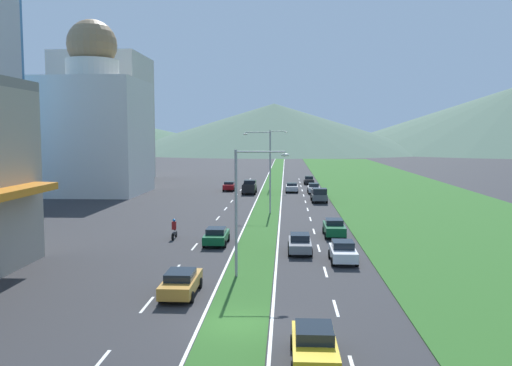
# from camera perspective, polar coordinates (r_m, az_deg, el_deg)

# --- Properties ---
(ground_plane) EXTENTS (600.00, 600.00, 0.00)m
(ground_plane) POSITION_cam_1_polar(r_m,az_deg,el_deg) (27.01, -2.17, -14.79)
(ground_plane) COLOR #2D2D30
(grass_median) EXTENTS (3.20, 240.00, 0.06)m
(grass_median) POSITION_cam_1_polar(r_m,az_deg,el_deg) (85.80, 1.59, -1.00)
(grass_median) COLOR #2D6023
(grass_median) RESTS_ON ground_plane
(grass_verge_right) EXTENTS (24.00, 240.00, 0.06)m
(grass_verge_right) POSITION_cam_1_polar(r_m,az_deg,el_deg) (87.68, 15.17, -1.04)
(grass_verge_right) COLOR #2D6023
(grass_verge_right) RESTS_ON ground_plane
(lane_dash_left_2) EXTENTS (0.16, 2.80, 0.01)m
(lane_dash_left_2) POSITION_cam_1_polar(r_m,az_deg,el_deg) (23.67, -16.39, -17.95)
(lane_dash_left_2) COLOR silver
(lane_dash_left_2) RESTS_ON ground_plane
(lane_dash_left_3) EXTENTS (0.16, 2.80, 0.01)m
(lane_dash_left_3) POSITION_cam_1_polar(r_m,az_deg,el_deg) (30.47, -11.49, -12.54)
(lane_dash_left_3) COLOR silver
(lane_dash_left_3) RESTS_ON ground_plane
(lane_dash_left_4) EXTENTS (0.16, 2.80, 0.01)m
(lane_dash_left_4) POSITION_cam_1_polar(r_m,az_deg,el_deg) (37.58, -8.52, -9.09)
(lane_dash_left_4) COLOR silver
(lane_dash_left_4) RESTS_ON ground_plane
(lane_dash_left_5) EXTENTS (0.16, 2.80, 0.01)m
(lane_dash_left_5) POSITION_cam_1_polar(r_m,az_deg,el_deg) (44.85, -6.54, -6.73)
(lane_dash_left_5) COLOR silver
(lane_dash_left_5) RESTS_ON ground_plane
(lane_dash_left_6) EXTENTS (0.16, 2.80, 0.01)m
(lane_dash_left_6) POSITION_cam_1_polar(r_m,az_deg,el_deg) (52.21, -5.13, -5.03)
(lane_dash_left_6) COLOR silver
(lane_dash_left_6) RESTS_ON ground_plane
(lane_dash_left_7) EXTENTS (0.16, 2.80, 0.01)m
(lane_dash_left_7) POSITION_cam_1_polar(r_m,az_deg,el_deg) (59.63, -4.07, -3.74)
(lane_dash_left_7) COLOR silver
(lane_dash_left_7) RESTS_ON ground_plane
(lane_dash_left_8) EXTENTS (0.16, 2.80, 0.01)m
(lane_dash_left_8) POSITION_cam_1_polar(r_m,az_deg,el_deg) (67.09, -3.24, -2.75)
(lane_dash_left_8) COLOR silver
(lane_dash_left_8) RESTS_ON ground_plane
(lane_dash_left_9) EXTENTS (0.16, 2.80, 0.01)m
(lane_dash_left_9) POSITION_cam_1_polar(r_m,az_deg,el_deg) (74.58, -2.59, -1.95)
(lane_dash_left_9) COLOR silver
(lane_dash_left_9) RESTS_ON ground_plane
(lane_dash_left_10) EXTENTS (0.16, 2.80, 0.01)m
(lane_dash_left_10) POSITION_cam_1_polar(r_m,az_deg,el_deg) (82.09, -2.05, -1.29)
(lane_dash_left_10) COLOR silver
(lane_dash_left_10) RESTS_ON ground_plane
(lane_dash_left_11) EXTENTS (0.16, 2.80, 0.01)m
(lane_dash_left_11) POSITION_cam_1_polar(r_m,az_deg,el_deg) (89.61, -1.61, -0.75)
(lane_dash_left_11) COLOR silver
(lane_dash_left_11) RESTS_ON ground_plane
(lane_dash_left_12) EXTENTS (0.16, 2.80, 0.01)m
(lane_dash_left_12) POSITION_cam_1_polar(r_m,az_deg,el_deg) (97.14, -1.23, -0.29)
(lane_dash_left_12) COLOR silver
(lane_dash_left_12) RESTS_ON ground_plane
(lane_dash_left_13) EXTENTS (0.16, 2.80, 0.01)m
(lane_dash_left_13) POSITION_cam_1_polar(r_m,az_deg,el_deg) (104.68, -0.91, 0.10)
(lane_dash_left_13) COLOR silver
(lane_dash_left_13) RESTS_ON ground_plane
(lane_dash_left_14) EXTENTS (0.16, 2.80, 0.01)m
(lane_dash_left_14) POSITION_cam_1_polar(r_m,az_deg,el_deg) (112.23, -0.63, 0.44)
(lane_dash_left_14) COLOR silver
(lane_dash_left_14) RESTS_ON ground_plane
(lane_dash_right_3) EXTENTS (0.16, 2.80, 0.01)m
(lane_dash_right_3) POSITION_cam_1_polar(r_m,az_deg,el_deg) (29.65, 8.47, -12.99)
(lane_dash_right_3) COLOR silver
(lane_dash_right_3) RESTS_ON ground_plane
(lane_dash_right_4) EXTENTS (0.16, 2.80, 0.01)m
(lane_dash_right_4) POSITION_cam_1_polar(r_m,az_deg,el_deg) (36.92, 7.39, -9.33)
(lane_dash_right_4) COLOR silver
(lane_dash_right_4) RESTS_ON ground_plane
(lane_dash_right_5) EXTENTS (0.16, 2.80, 0.01)m
(lane_dash_right_5) POSITION_cam_1_polar(r_m,az_deg,el_deg) (44.30, 6.67, -6.88)
(lane_dash_right_5) COLOR silver
(lane_dash_right_5) RESTS_ON ground_plane
(lane_dash_right_6) EXTENTS (0.16, 2.80, 0.01)m
(lane_dash_right_6) POSITION_cam_1_polar(r_m,az_deg,el_deg) (51.74, 6.17, -5.13)
(lane_dash_right_6) COLOR silver
(lane_dash_right_6) RESTS_ON ground_plane
(lane_dash_right_7) EXTENTS (0.16, 2.80, 0.01)m
(lane_dash_right_7) POSITION_cam_1_polar(r_m,az_deg,el_deg) (59.22, 5.79, -3.82)
(lane_dash_right_7) COLOR silver
(lane_dash_right_7) RESTS_ON ground_plane
(lane_dash_right_8) EXTENTS (0.16, 2.80, 0.01)m
(lane_dash_right_8) POSITION_cam_1_polar(r_m,az_deg,el_deg) (66.72, 5.50, -2.80)
(lane_dash_right_8) COLOR silver
(lane_dash_right_8) RESTS_ON ground_plane
(lane_dash_right_9) EXTENTS (0.16, 2.80, 0.01)m
(lane_dash_right_9) POSITION_cam_1_polar(r_m,az_deg,el_deg) (74.25, 5.27, -1.99)
(lane_dash_right_9) COLOR silver
(lane_dash_right_9) RESTS_ON ground_plane
(lane_dash_right_10) EXTENTS (0.16, 2.80, 0.01)m
(lane_dash_right_10) POSITION_cam_1_polar(r_m,az_deg,el_deg) (81.78, 5.08, -1.33)
(lane_dash_right_10) COLOR silver
(lane_dash_right_10) RESTS_ON ground_plane
(lane_dash_right_11) EXTENTS (0.16, 2.80, 0.01)m
(lane_dash_right_11) POSITION_cam_1_polar(r_m,az_deg,el_deg) (89.33, 4.93, -0.78)
(lane_dash_right_11) COLOR silver
(lane_dash_right_11) RESTS_ON ground_plane
(lane_dash_right_12) EXTENTS (0.16, 2.80, 0.01)m
(lane_dash_right_12) POSITION_cam_1_polar(r_m,az_deg,el_deg) (96.88, 4.79, -0.32)
(lane_dash_right_12) COLOR silver
(lane_dash_right_12) RESTS_ON ground_plane
(lane_dash_right_13) EXTENTS (0.16, 2.80, 0.01)m
(lane_dash_right_13) POSITION_cam_1_polar(r_m,az_deg,el_deg) (104.44, 4.68, 0.08)
(lane_dash_right_13) COLOR silver
(lane_dash_right_13) RESTS_ON ground_plane
(lane_dash_right_14) EXTENTS (0.16, 2.80, 0.01)m
(lane_dash_right_14) POSITION_cam_1_polar(r_m,az_deg,el_deg) (112.01, 4.58, 0.42)
(lane_dash_right_14) COLOR silver
(lane_dash_right_14) RESTS_ON ground_plane
(edge_line_median_left) EXTENTS (0.16, 240.00, 0.01)m
(edge_line_median_left) POSITION_cam_1_polar(r_m,az_deg,el_deg) (85.87, 0.42, -1.00)
(edge_line_median_left) COLOR silver
(edge_line_median_left) RESTS_ON ground_plane
(edge_line_median_right) EXTENTS (0.16, 240.00, 0.01)m
(edge_line_median_right) POSITION_cam_1_polar(r_m,az_deg,el_deg) (85.78, 2.76, -1.02)
(edge_line_median_right) COLOR silver
(edge_line_median_right) RESTS_ON ground_plane
(domed_building) EXTENTS (15.02, 15.02, 26.77)m
(domed_building) POSITION_cam_1_polar(r_m,az_deg,el_deg) (87.57, -16.81, 5.84)
(domed_building) COLOR silver
(domed_building) RESTS_ON ground_plane
(midrise_colored) EXTENTS (16.39, 16.39, 24.94)m
(midrise_colored) POSITION_cam_1_polar(r_m,az_deg,el_deg) (112.93, -15.77, 6.61)
(midrise_colored) COLOR beige
(midrise_colored) RESTS_ON ground_plane
(hill_far_left) EXTENTS (201.69, 201.69, 22.40)m
(hill_far_left) POSITION_cam_1_polar(r_m,az_deg,el_deg) (330.25, -18.10, 5.24)
(hill_far_left) COLOR #47664C
(hill_far_left) RESTS_ON ground_plane
(hill_far_center) EXTENTS (169.02, 169.02, 25.82)m
(hill_far_center) POSITION_cam_1_polar(r_m,az_deg,el_deg) (289.07, 1.93, 5.88)
(hill_far_center) COLOR #516B56
(hill_far_center) RESTS_ON ground_plane
(street_lamp_near) EXTENTS (3.51, 0.39, 8.27)m
(street_lamp_near) POSITION_cam_1_polar(r_m,az_deg,el_deg) (34.40, -1.39, -2.09)
(street_lamp_near) COLOR #99999E
(street_lamp_near) RESTS_ON ground_plane
(street_lamp_mid) EXTENTS (3.27, 0.51, 9.63)m
(street_lamp_mid) POSITION_cam_1_polar(r_m,az_deg,el_deg) (62.37, 1.19, 1.79)
(street_lamp_mid) COLOR #99999E
(street_lamp_mid) RESTS_ON ground_plane
(street_lamp_far) EXTENTS (3.04, 0.45, 9.95)m
(street_lamp_far) POSITION_cam_1_polar(r_m,az_deg,el_deg) (90.47, 1.69, 2.92)
(street_lamp_far) COLOR #99999E
(street_lamp_far) RESTS_ON ground_plane
(car_0) EXTENTS (1.94, 4.35, 1.44)m
(car_0) POSITION_cam_1_polar(r_m,az_deg,el_deg) (45.43, -4.23, -5.61)
(car_0) COLOR #0C5128
(car_0) RESTS_ON ground_plane
(car_1) EXTENTS (1.92, 4.52, 1.57)m
(car_1) POSITION_cam_1_polar(r_m,az_deg,el_deg) (85.20, 6.14, -0.55)
(car_1) COLOR #B2B2B7
(car_1) RESTS_ON ground_plane
(car_2) EXTENTS (1.89, 4.04, 1.51)m
(car_2) POSITION_cam_1_polar(r_m,az_deg,el_deg) (100.63, 5.64, 0.31)
(car_2) COLOR black
(car_2) RESTS_ON ground_plane
(car_3) EXTENTS (1.94, 4.62, 1.45)m
(car_3) POSITION_cam_1_polar(r_m,az_deg,el_deg) (31.65, -7.97, -10.40)
(car_3) COLOR #C6842D
(car_3) RESTS_ON ground_plane
(car_4) EXTENTS (1.94, 4.28, 1.50)m
(car_4) POSITION_cam_1_polar(r_m,az_deg,el_deg) (88.75, -2.84, -0.31)
(car_4) COLOR maroon
(car_4) RESTS_ON ground_plane
(car_5) EXTENTS (2.03, 4.48, 1.45)m
(car_5) POSITION_cam_1_polar(r_m,az_deg,el_deg) (86.73, 3.82, -0.46)
(car_5) COLOR #B2B2B7
(car_5) RESTS_ON ground_plane
(car_6) EXTENTS (1.92, 4.49, 1.55)m
(car_6) POSITION_cam_1_polar(r_m,az_deg,el_deg) (49.46, 8.30, -4.70)
(car_6) COLOR #0C5128
(car_6) RESTS_ON ground_plane
(car_7) EXTENTS (1.86, 4.27, 1.48)m
(car_7) POSITION_cam_1_polar(r_m,az_deg,el_deg) (42.35, 4.68, -6.39)
(car_7) COLOR slate
(car_7) RESTS_ON ground_plane
(car_8) EXTENTS (1.91, 4.04, 1.53)m
(car_8) POSITION_cam_1_polar(r_m,az_deg,el_deg) (39.69, 9.22, -7.19)
(car_8) COLOR silver
(car_8) RESTS_ON ground_plane
(car_9) EXTENTS (1.91, 4.37, 1.46)m
(car_9) POSITION_cam_1_polar(r_m,az_deg,el_deg) (22.76, 6.20, -16.70)
(car_9) COLOR yellow
(car_9) RESTS_ON ground_plane
(pickup_truck_0) EXTENTS (2.18, 5.40, 2.00)m
(pickup_truck_0) POSITION_cam_1_polar(r_m,az_deg,el_deg) (74.18, 6.72, -1.25)
(pickup_truck_0) COLOR #515459
(pickup_truck_0) RESTS_ON ground_plane
(pickup_truck_1) EXTENTS (2.18, 5.40, 2.00)m
(pickup_truck_1) POSITION_cam_1_polar(r_m,az_deg,el_deg) (84.41, -0.69, -0.45)
(pickup_truck_1) COLOR black
(pickup_truck_1) RESTS_ON ground_plane
(motorcycle_rider) EXTENTS (0.36, 2.00, 1.80)m
(motorcycle_rider) POSITION_cam_1_polar(r_m,az_deg,el_deg) (48.27, -8.67, -5.01)
(motorcycle_rider) COLOR black
(motorcycle_rider) RESTS_ON ground_plane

